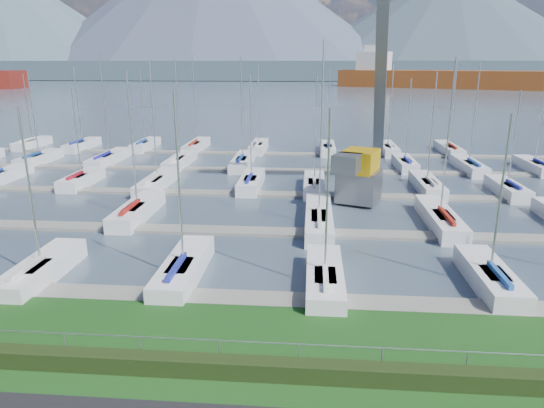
# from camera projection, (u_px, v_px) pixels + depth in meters

# --- Properties ---
(water) EXTENTS (800.00, 540.00, 0.20)m
(water) POSITION_uv_depth(u_px,v_px,m) (309.00, 84.00, 267.00)
(water) COLOR #435363
(hedge) EXTENTS (80.00, 0.70, 0.70)m
(hedge) POSITION_uv_depth(u_px,v_px,m) (244.00, 368.00, 17.74)
(hedge) COLOR #202F11
(hedge) RESTS_ON grass
(fence) EXTENTS (80.00, 0.04, 0.04)m
(fence) POSITION_uv_depth(u_px,v_px,m) (246.00, 342.00, 17.89)
(fence) COLOR #999BA1
(fence) RESTS_ON grass
(foothill) EXTENTS (900.00, 80.00, 12.00)m
(foothill) POSITION_uv_depth(u_px,v_px,m) (310.00, 70.00, 332.15)
(foothill) COLOR #425461
(foothill) RESTS_ON water
(mountains) EXTENTS (1190.00, 360.00, 115.00)m
(mountains) POSITION_uv_depth(u_px,v_px,m) (321.00, 16.00, 391.49)
(mountains) COLOR #495A6B
(mountains) RESTS_ON water
(docks) EXTENTS (90.00, 41.60, 0.25)m
(docks) POSITION_uv_depth(u_px,v_px,m) (285.00, 195.00, 43.15)
(docks) COLOR slate
(docks) RESTS_ON water
(crane) EXTENTS (5.82, 13.49, 22.35)m
(crane) POSITION_uv_depth(u_px,v_px,m) (365.00, 134.00, 40.46)
(crane) COLOR #5B5E63
(crane) RESTS_ON water
(cargo_ship_mid) EXTENTS (98.81, 53.48, 21.50)m
(cargo_ship_mid) POSITION_uv_depth(u_px,v_px,m) (438.00, 79.00, 222.40)
(cargo_ship_mid) COLOR brown
(cargo_ship_mid) RESTS_ON water
(sailboat_fleet) EXTENTS (75.23, 49.04, 13.09)m
(sailboat_fleet) POSITION_uv_depth(u_px,v_px,m) (263.00, 127.00, 44.97)
(sailboat_fleet) COLOR silver
(sailboat_fleet) RESTS_ON water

